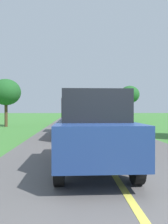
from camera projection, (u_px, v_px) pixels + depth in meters
ground_plane at (123, 192)px, 4.20m from camera, size 200.00×200.00×0.00m
road_surface at (123, 190)px, 4.20m from camera, size 6.40×120.00×0.08m
centre_line at (123, 188)px, 4.20m from camera, size 0.14×108.00×0.01m
banana_truck_near at (83, 112)px, 13.35m from camera, size 2.38×5.82×2.80m
banana_truck_far at (80, 111)px, 24.89m from camera, size 2.38×5.81×2.80m
roadside_tree_near_left at (6, 92)px, 20.43m from camera, size 2.68×2.68×4.39m
roadside_tree_far_left at (130, 95)px, 31.92m from camera, size 2.78×2.78×5.00m
following_car at (93, 129)px, 5.61m from camera, size 1.74×4.10×1.92m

